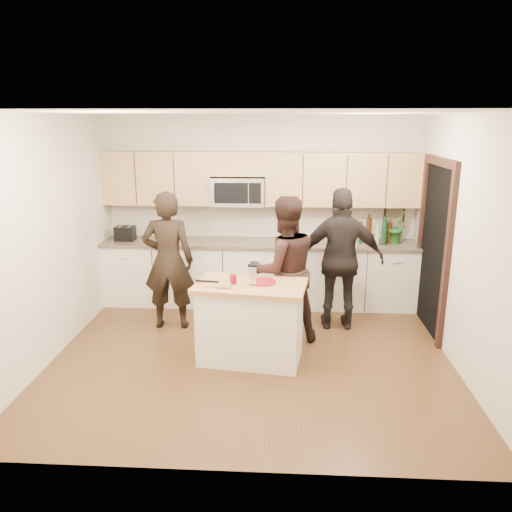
# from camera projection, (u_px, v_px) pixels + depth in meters

# --- Properties ---
(floor) EXTENTS (4.50, 4.50, 0.00)m
(floor) POSITION_uv_depth(u_px,v_px,m) (252.00, 354.00, 5.79)
(floor) COLOR #54331C
(floor) RESTS_ON ground
(room_shell) EXTENTS (4.52, 4.02, 2.71)m
(room_shell) POSITION_uv_depth(u_px,v_px,m) (251.00, 207.00, 5.34)
(room_shell) COLOR beige
(room_shell) RESTS_ON ground
(back_cabinetry) EXTENTS (4.50, 0.66, 0.94)m
(back_cabinetry) POSITION_uv_depth(u_px,v_px,m) (259.00, 273.00, 7.29)
(back_cabinetry) COLOR silver
(back_cabinetry) RESTS_ON ground
(upper_cabinetry) EXTENTS (4.50, 0.33, 0.75)m
(upper_cabinetry) POSITION_uv_depth(u_px,v_px,m) (262.00, 177.00, 7.07)
(upper_cabinetry) COLOR tan
(upper_cabinetry) RESTS_ON ground
(microwave) EXTENTS (0.76, 0.41, 0.40)m
(microwave) POSITION_uv_depth(u_px,v_px,m) (238.00, 191.00, 7.10)
(microwave) COLOR silver
(microwave) RESTS_ON ground
(doorway) EXTENTS (0.06, 1.25, 2.20)m
(doorway) POSITION_uv_depth(u_px,v_px,m) (434.00, 242.00, 6.23)
(doorway) COLOR black
(doorway) RESTS_ON ground
(framed_picture) EXTENTS (0.30, 0.03, 0.38)m
(framed_picture) POSITION_uv_depth(u_px,v_px,m) (394.00, 216.00, 7.26)
(framed_picture) COLOR black
(framed_picture) RESTS_ON ground
(dish_towel) EXTENTS (0.34, 0.60, 0.48)m
(dish_towel) POSITION_uv_depth(u_px,v_px,m) (192.00, 253.00, 7.08)
(dish_towel) COLOR white
(dish_towel) RESTS_ON ground
(island) EXTENTS (1.28, 0.86, 0.90)m
(island) POSITION_uv_depth(u_px,v_px,m) (251.00, 322.00, 5.57)
(island) COLOR silver
(island) RESTS_ON ground
(red_plate) EXTENTS (0.30, 0.30, 0.02)m
(red_plate) POSITION_uv_depth(u_px,v_px,m) (263.00, 282.00, 5.49)
(red_plate) COLOR maroon
(red_plate) RESTS_ON island
(box_grater) EXTENTS (0.10, 0.07, 0.21)m
(box_grater) POSITION_uv_depth(u_px,v_px,m) (253.00, 274.00, 5.39)
(box_grater) COLOR silver
(box_grater) RESTS_ON red_plate
(drink_glass) EXTENTS (0.08, 0.08, 0.10)m
(drink_glass) POSITION_uv_depth(u_px,v_px,m) (233.00, 279.00, 5.45)
(drink_glass) COLOR maroon
(drink_glass) RESTS_ON island
(cutting_board) EXTENTS (0.31, 0.23, 0.02)m
(cutting_board) POSITION_uv_depth(u_px,v_px,m) (218.00, 284.00, 5.41)
(cutting_board) COLOR #B48A4B
(cutting_board) RESTS_ON island
(tongs) EXTENTS (0.26, 0.06, 0.02)m
(tongs) POSITION_uv_depth(u_px,v_px,m) (207.00, 281.00, 5.46)
(tongs) COLOR black
(tongs) RESTS_ON cutting_board
(knife) EXTENTS (0.20, 0.05, 0.01)m
(knife) POSITION_uv_depth(u_px,v_px,m) (222.00, 287.00, 5.29)
(knife) COLOR silver
(knife) RESTS_ON cutting_board
(toaster) EXTENTS (0.27, 0.21, 0.21)m
(toaster) POSITION_uv_depth(u_px,v_px,m) (125.00, 233.00, 7.23)
(toaster) COLOR black
(toaster) RESTS_ON back_cabinetry
(bottle_cluster) EXTENTS (0.65, 0.29, 0.41)m
(bottle_cluster) POSITION_uv_depth(u_px,v_px,m) (381.00, 230.00, 7.05)
(bottle_cluster) COLOR black
(bottle_cluster) RESTS_ON back_cabinetry
(orchid) EXTENTS (0.34, 0.33, 0.48)m
(orchid) POSITION_uv_depth(u_px,v_px,m) (397.00, 226.00, 7.03)
(orchid) COLOR #29682A
(orchid) RESTS_ON back_cabinetry
(woman_left) EXTENTS (0.67, 0.46, 1.79)m
(woman_left) POSITION_uv_depth(u_px,v_px,m) (168.00, 261.00, 6.36)
(woman_left) COLOR black
(woman_left) RESTS_ON ground
(woman_center) EXTENTS (1.05, 0.93, 1.79)m
(woman_center) POSITION_uv_depth(u_px,v_px,m) (284.00, 270.00, 5.96)
(woman_center) COLOR black
(woman_center) RESTS_ON ground
(woman_right) EXTENTS (1.08, 0.45, 1.83)m
(woman_right) POSITION_uv_depth(u_px,v_px,m) (341.00, 260.00, 6.33)
(woman_right) COLOR black
(woman_right) RESTS_ON ground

